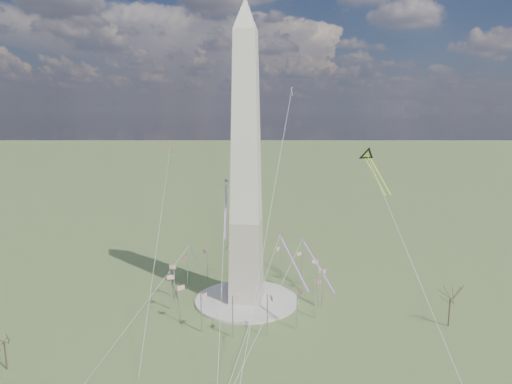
# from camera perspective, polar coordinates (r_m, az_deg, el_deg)

# --- Properties ---
(ground) EXTENTS (2000.00, 2000.00, 0.00)m
(ground) POSITION_cam_1_polar(r_m,az_deg,el_deg) (164.04, -1.19, -13.48)
(ground) COLOR #4A6130
(ground) RESTS_ON ground
(plaza) EXTENTS (36.00, 36.00, 0.80)m
(plaza) POSITION_cam_1_polar(r_m,az_deg,el_deg) (163.88, -1.19, -13.36)
(plaza) COLOR beige
(plaza) RESTS_ON ground
(washington_monument) EXTENTS (15.56, 15.56, 100.00)m
(washington_monument) POSITION_cam_1_polar(r_m,az_deg,el_deg) (151.26, -1.26, 3.39)
(washington_monument) COLOR #AC9E90
(washington_monument) RESTS_ON plaza
(flagpole_ring) EXTENTS (54.40, 54.40, 13.00)m
(flagpole_ring) POSITION_cam_1_polar(r_m,az_deg,el_deg) (161.25, -1.20, -11.12)
(flagpole_ring) COLOR silver
(flagpole_ring) RESTS_ON ground
(tree_near) EXTENTS (7.87, 7.87, 13.78)m
(tree_near) POSITION_cam_1_polar(r_m,az_deg,el_deg) (154.94, 23.14, -11.88)
(tree_near) COLOR #483F2C
(tree_near) RESTS_ON ground
(tree_far) EXTENTS (6.50, 6.50, 11.37)m
(tree_far) POSITION_cam_1_polar(r_m,az_deg,el_deg) (138.25, -28.98, -15.88)
(tree_far) COLOR #483F2C
(tree_far) RESTS_ON ground
(kite_delta_black) EXTENTS (10.30, 17.53, 14.38)m
(kite_delta_black) POSITION_cam_1_polar(r_m,az_deg,el_deg) (162.63, 13.87, 4.21)
(kite_delta_black) COLOR black
(kite_delta_black) RESTS_ON ground
(kite_diamond_purple) EXTENTS (1.91, 2.95, 9.03)m
(kite_diamond_purple) POSITION_cam_1_polar(r_m,az_deg,el_deg) (172.04, -7.96, -6.46)
(kite_diamond_purple) COLOR #36186C
(kite_diamond_purple) RESTS_ON ground
(kite_streamer_left) EXTENTS (11.16, 17.73, 13.66)m
(kite_streamer_left) POSITION_cam_1_polar(r_m,az_deg,el_deg) (146.09, 4.25, -7.74)
(kite_streamer_left) COLOR #FF2854
(kite_streamer_left) RESTS_ON ground
(kite_streamer_mid) EXTENTS (5.31, 22.87, 15.80)m
(kite_streamer_mid) POSITION_cam_1_polar(r_m,az_deg,el_deg) (153.71, -3.81, -1.00)
(kite_streamer_mid) COLOR #FF2854
(kite_streamer_mid) RESTS_ON ground
(kite_streamer_right) EXTENTS (12.45, 17.98, 14.23)m
(kite_streamer_right) POSITION_cam_1_polar(r_m,az_deg,el_deg) (162.02, 7.21, -8.10)
(kite_streamer_right) COLOR #FF2854
(kite_streamer_right) RESTS_ON ground
(kite_small_red) EXTENTS (1.47, 1.29, 3.87)m
(kite_small_red) POSITION_cam_1_polar(r_m,az_deg,el_deg) (197.97, -10.62, 5.57)
(kite_small_red) COLOR #F6411C
(kite_small_red) RESTS_ON ground
(kite_small_white) EXTENTS (1.28, 1.87, 3.94)m
(kite_small_white) POSITION_cam_1_polar(r_m,az_deg,el_deg) (192.00, 4.52, 12.72)
(kite_small_white) COLOR silver
(kite_small_white) RESTS_ON ground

